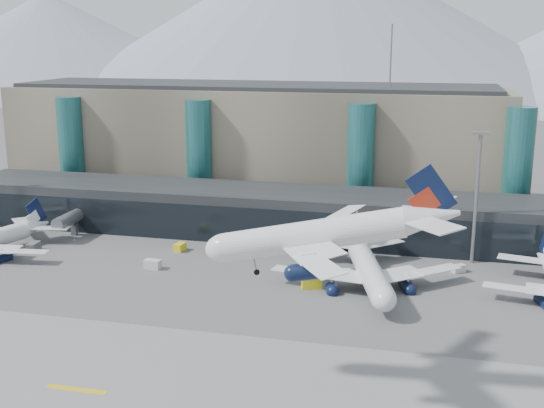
{
  "coord_description": "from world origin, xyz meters",
  "views": [
    {
      "loc": [
        21.66,
        -84.03,
        42.65
      ],
      "look_at": [
        -6.26,
        32.0,
        13.46
      ],
      "focal_mm": 45.0,
      "sensor_mm": 36.0,
      "label": 1
    }
  ],
  "objects_px": {
    "lightmast_mid": "(477,190)",
    "veh_f": "(34,247)",
    "hero_jet": "(338,226)",
    "jet_parked_mid": "(367,259)",
    "veh_g": "(348,274)",
    "veh_d": "(458,268)",
    "veh_h": "(312,283)",
    "veh_a": "(153,264)",
    "veh_c": "(323,282)",
    "veh_b": "(180,247)"
  },
  "relations": [
    {
      "from": "veh_d",
      "to": "veh_g",
      "type": "height_order",
      "value": "veh_g"
    },
    {
      "from": "hero_jet",
      "to": "veh_h",
      "type": "height_order",
      "value": "hero_jet"
    },
    {
      "from": "lightmast_mid",
      "to": "veh_b",
      "type": "bearing_deg",
      "value": -173.75
    },
    {
      "from": "veh_b",
      "to": "veh_h",
      "type": "xyz_separation_m",
      "value": [
        30.21,
        -14.72,
        0.19
      ]
    },
    {
      "from": "jet_parked_mid",
      "to": "veh_d",
      "type": "relative_size",
      "value": 14.36
    },
    {
      "from": "veh_a",
      "to": "jet_parked_mid",
      "type": "bearing_deg",
      "value": 6.7
    },
    {
      "from": "lightmast_mid",
      "to": "veh_g",
      "type": "bearing_deg",
      "value": -146.89
    },
    {
      "from": "hero_jet",
      "to": "veh_g",
      "type": "height_order",
      "value": "hero_jet"
    },
    {
      "from": "veh_d",
      "to": "veh_f",
      "type": "relative_size",
      "value": 0.74
    },
    {
      "from": "veh_f",
      "to": "veh_g",
      "type": "bearing_deg",
      "value": -95.2
    },
    {
      "from": "veh_g",
      "to": "veh_h",
      "type": "relative_size",
      "value": 0.71
    },
    {
      "from": "veh_a",
      "to": "veh_d",
      "type": "xyz_separation_m",
      "value": [
        56.42,
        11.49,
        -0.15
      ]
    },
    {
      "from": "veh_b",
      "to": "veh_h",
      "type": "bearing_deg",
      "value": -107.98
    },
    {
      "from": "veh_f",
      "to": "jet_parked_mid",
      "type": "bearing_deg",
      "value": -96.45
    },
    {
      "from": "lightmast_mid",
      "to": "veh_g",
      "type": "height_order",
      "value": "lightmast_mid"
    },
    {
      "from": "veh_h",
      "to": "veh_g",
      "type": "bearing_deg",
      "value": 30.85
    },
    {
      "from": "hero_jet",
      "to": "jet_parked_mid",
      "type": "height_order",
      "value": "hero_jet"
    },
    {
      "from": "lightmast_mid",
      "to": "hero_jet",
      "type": "height_order",
      "value": "hero_jet"
    },
    {
      "from": "veh_a",
      "to": "veh_c",
      "type": "bearing_deg",
      "value": -0.14
    },
    {
      "from": "veh_c",
      "to": "veh_a",
      "type": "bearing_deg",
      "value": -171.32
    },
    {
      "from": "veh_g",
      "to": "lightmast_mid",
      "type": "bearing_deg",
      "value": 100.54
    },
    {
      "from": "veh_a",
      "to": "veh_b",
      "type": "distance_m",
      "value": 11.73
    },
    {
      "from": "veh_a",
      "to": "lightmast_mid",
      "type": "bearing_deg",
      "value": 20.97
    },
    {
      "from": "hero_jet",
      "to": "veh_h",
      "type": "distance_m",
      "value": 40.1
    },
    {
      "from": "veh_g",
      "to": "veh_f",
      "type": "bearing_deg",
      "value": -113.28
    },
    {
      "from": "veh_a",
      "to": "veh_b",
      "type": "height_order",
      "value": "veh_a"
    },
    {
      "from": "lightmast_mid",
      "to": "veh_d",
      "type": "bearing_deg",
      "value": -112.13
    },
    {
      "from": "hero_jet",
      "to": "veh_f",
      "type": "height_order",
      "value": "hero_jet"
    },
    {
      "from": "jet_parked_mid",
      "to": "veh_b",
      "type": "relative_size",
      "value": 12.99
    },
    {
      "from": "veh_c",
      "to": "veh_h",
      "type": "xyz_separation_m",
      "value": [
        -1.9,
        -0.65,
        -0.04
      ]
    },
    {
      "from": "veh_a",
      "to": "veh_c",
      "type": "height_order",
      "value": "veh_c"
    },
    {
      "from": "lightmast_mid",
      "to": "veh_b",
      "type": "height_order",
      "value": "lightmast_mid"
    },
    {
      "from": "lightmast_mid",
      "to": "veh_f",
      "type": "height_order",
      "value": "lightmast_mid"
    },
    {
      "from": "hero_jet",
      "to": "veh_a",
      "type": "height_order",
      "value": "hero_jet"
    },
    {
      "from": "lightmast_mid",
      "to": "veh_b",
      "type": "distance_m",
      "value": 59.99
    },
    {
      "from": "veh_b",
      "to": "veh_g",
      "type": "relative_size",
      "value": 1.09
    },
    {
      "from": "lightmast_mid",
      "to": "veh_h",
      "type": "relative_size",
      "value": 7.16
    },
    {
      "from": "veh_f",
      "to": "veh_g",
      "type": "xyz_separation_m",
      "value": [
        64.68,
        -0.8,
        -0.2
      ]
    },
    {
      "from": "jet_parked_mid",
      "to": "veh_c",
      "type": "bearing_deg",
      "value": 106.07
    },
    {
      "from": "lightmast_mid",
      "to": "veh_g",
      "type": "distance_m",
      "value": 30.05
    },
    {
      "from": "veh_a",
      "to": "veh_g",
      "type": "relative_size",
      "value": 1.22
    },
    {
      "from": "veh_b",
      "to": "veh_g",
      "type": "bearing_deg",
      "value": -95.03
    },
    {
      "from": "hero_jet",
      "to": "lightmast_mid",
      "type": "bearing_deg",
      "value": 68.4
    },
    {
      "from": "lightmast_mid",
      "to": "veh_a",
      "type": "bearing_deg",
      "value": -163.02
    },
    {
      "from": "veh_g",
      "to": "veh_h",
      "type": "xyz_separation_m",
      "value": [
        -5.45,
        -6.47,
        0.25
      ]
    },
    {
      "from": "veh_d",
      "to": "veh_a",
      "type": "bearing_deg",
      "value": 154.27
    },
    {
      "from": "veh_c",
      "to": "veh_d",
      "type": "height_order",
      "value": "veh_c"
    },
    {
      "from": "veh_a",
      "to": "hero_jet",
      "type": "bearing_deg",
      "value": -38.43
    },
    {
      "from": "jet_parked_mid",
      "to": "veh_f",
      "type": "xyz_separation_m",
      "value": [
        -68.17,
        2.32,
        -3.42
      ]
    },
    {
      "from": "lightmast_mid",
      "to": "veh_f",
      "type": "distance_m",
      "value": 89.19
    }
  ]
}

